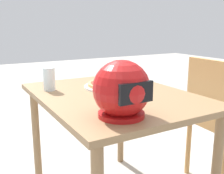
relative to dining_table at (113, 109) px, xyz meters
name	(u,v)px	position (x,y,z in m)	size (l,w,h in m)	color
dining_table	(113,109)	(0.00, 0.00, 0.00)	(0.81, 1.06, 0.74)	olive
pizza_plate	(111,86)	(-0.06, -0.14, 0.10)	(0.33, 0.33, 0.01)	white
pizza	(111,84)	(-0.07, -0.14, 0.12)	(0.29, 0.29, 0.05)	tan
motorcycle_helmet	(122,90)	(0.17, 0.37, 0.21)	(0.24, 0.24, 0.24)	#B21414
drinking_glass	(49,79)	(0.29, -0.26, 0.16)	(0.07, 0.07, 0.14)	silver
chair_side	(217,115)	(-0.76, 0.12, -0.13)	(0.42, 0.42, 0.90)	#B7844C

